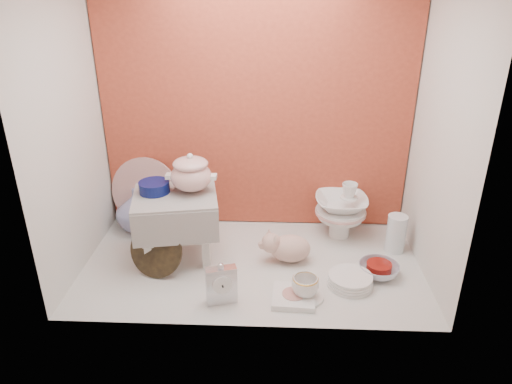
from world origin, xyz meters
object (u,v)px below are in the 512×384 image
porcelain_tower (341,210)px  soup_tureen (191,173)px  crystal_bowl (379,270)px  plush_pig (290,248)px  step_stool (177,227)px  mantel_clock (221,284)px  floral_platter (146,193)px  gold_rim_teacup (305,286)px  dinner_plate_stack (350,280)px  blue_white_vase (137,209)px

porcelain_tower → soup_tureen: bearing=-165.1°
crystal_bowl → plush_pig: bearing=166.0°
step_stool → mantel_clock: bearing=-64.9°
floral_platter → crystal_bowl: bearing=-20.5°
mantel_clock → plush_pig: size_ratio=0.76×
step_stool → floral_platter: (-0.26, 0.36, 0.03)m
gold_rim_teacup → dinner_plate_stack: (0.23, 0.11, -0.03)m
step_stool → dinner_plate_stack: size_ratio=1.87×
step_stool → soup_tureen: bearing=21.6°
floral_platter → plush_pig: (0.88, -0.38, -0.13)m
crystal_bowl → floral_platter: bearing=159.5°
floral_platter → mantel_clock: size_ratio=2.07×
step_stool → plush_pig: step_stool is taller
dinner_plate_stack → porcelain_tower: bearing=89.8°
blue_white_vase → gold_rim_teacup: 1.18m
soup_tureen → floral_platter: bearing=138.1°
crystal_bowl → step_stool: bearing=172.8°
floral_platter → gold_rim_teacup: floral_platter is taller
step_stool → floral_platter: floral_platter is taller
step_stool → dinner_plate_stack: step_stool is taller
soup_tureen → floral_platter: soup_tureen is taller
plush_pig → porcelain_tower: 0.43m
plush_pig → dinner_plate_stack: bearing=-19.7°
floral_platter → porcelain_tower: (1.17, -0.09, -0.04)m
soup_tureen → crystal_bowl: (0.99, -0.19, -0.45)m
mantel_clock → gold_rim_teacup: 0.40m
mantel_clock → crystal_bowl: mantel_clock is taller
step_stool → blue_white_vase: step_stool is taller
plush_pig → crystal_bowl: size_ratio=1.35×
floral_platter → blue_white_vase: (-0.04, -0.06, -0.08)m
soup_tureen → porcelain_tower: size_ratio=0.74×
mantel_clock → crystal_bowl: 0.83m
floral_platter → blue_white_vase: size_ratio=1.64×
step_stool → gold_rim_teacup: bearing=-37.1°
dinner_plate_stack → mantel_clock: bearing=-165.6°
step_stool → blue_white_vase: 0.43m
soup_tureen → mantel_clock: bearing=-66.1°
blue_white_vase → mantel_clock: 0.91m
porcelain_tower → gold_rim_teacup: bearing=-110.9°
soup_tureen → gold_rim_teacup: (0.59, -0.39, -0.42)m
step_stool → gold_rim_teacup: (0.68, -0.34, -0.12)m
step_stool → plush_pig: size_ratio=1.55×
gold_rim_teacup → porcelain_tower: (0.23, 0.61, 0.11)m
blue_white_vase → mantel_clock: bearing=-49.8°
floral_platter → porcelain_tower: bearing=-4.4°
plush_pig → gold_rim_teacup: (0.06, -0.32, -0.02)m
plush_pig → dinner_plate_stack: size_ratio=1.21×
plush_pig → crystal_bowl: 0.47m
soup_tureen → porcelain_tower: (0.83, 0.22, -0.31)m
step_stool → mantel_clock: 0.49m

